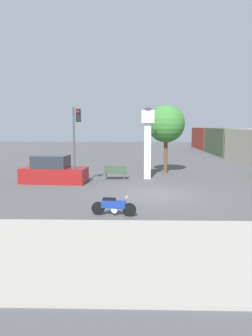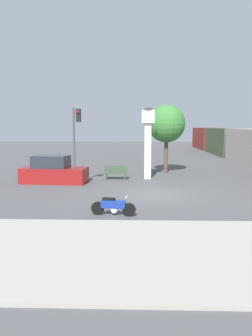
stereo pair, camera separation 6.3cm
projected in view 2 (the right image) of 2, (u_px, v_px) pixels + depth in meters
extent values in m
plane|color=#4C4C4F|center=(156.00, 195.00, 17.73)|extent=(120.00, 120.00, 0.00)
cube|color=#9E998E|center=(173.00, 252.00, 9.55)|extent=(36.00, 6.00, 0.10)
cylinder|color=black|center=(129.00, 210.00, 13.43)|extent=(0.56, 0.18, 0.55)
cylinder|color=black|center=(98.00, 208.00, 13.67)|extent=(0.56, 0.18, 0.55)
cube|color=navy|center=(113.00, 204.00, 13.52)|extent=(1.03, 0.36, 0.33)
cube|color=black|center=(109.00, 199.00, 13.53)|extent=(0.54, 0.29, 0.09)
cylinder|color=silver|center=(114.00, 210.00, 13.54)|extent=(0.28, 0.22, 0.26)
cube|color=silver|center=(127.00, 197.00, 13.38)|extent=(0.12, 0.41, 0.04)
cube|color=white|center=(148.00, 151.00, 22.89)|extent=(0.46, 0.46, 3.91)
cube|color=white|center=(148.00, 116.00, 22.58)|extent=(0.87, 0.87, 0.87)
cylinder|color=white|center=(148.00, 116.00, 22.14)|extent=(0.70, 0.02, 0.70)
cone|color=#333338|center=(148.00, 109.00, 22.51)|extent=(1.05, 1.05, 0.20)
cube|color=#425138|center=(224.00, 141.00, 42.51)|extent=(2.80, 10.18, 3.40)
cube|color=maroon|center=(206.00, 138.00, 53.20)|extent=(2.80, 10.18, 3.40)
cylinder|color=#47474C|center=(74.00, 147.00, 20.21)|extent=(0.12, 0.12, 4.83)
cube|color=black|center=(78.00, 115.00, 19.95)|extent=(0.28, 0.24, 0.80)
sphere|color=red|center=(78.00, 112.00, 19.78)|extent=(0.16, 0.16, 0.16)
cylinder|color=brown|center=(166.00, 156.00, 25.73)|extent=(0.30, 0.30, 2.70)
sphere|color=#387A33|center=(166.00, 124.00, 25.41)|extent=(2.92, 2.92, 2.92)
cube|color=#384C38|center=(116.00, 173.00, 22.73)|extent=(1.60, 0.44, 0.08)
cube|color=#384C38|center=(116.00, 169.00, 22.89)|extent=(1.60, 0.06, 0.44)
cube|color=#384C38|center=(106.00, 176.00, 22.78)|extent=(0.08, 0.35, 0.41)
cube|color=#384C38|center=(125.00, 176.00, 22.74)|extent=(0.08, 0.35, 0.41)
cube|color=maroon|center=(54.00, 175.00, 21.36)|extent=(4.34, 2.15, 1.00)
cube|color=#262B33|center=(51.00, 161.00, 21.27)|extent=(2.33, 1.84, 0.80)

